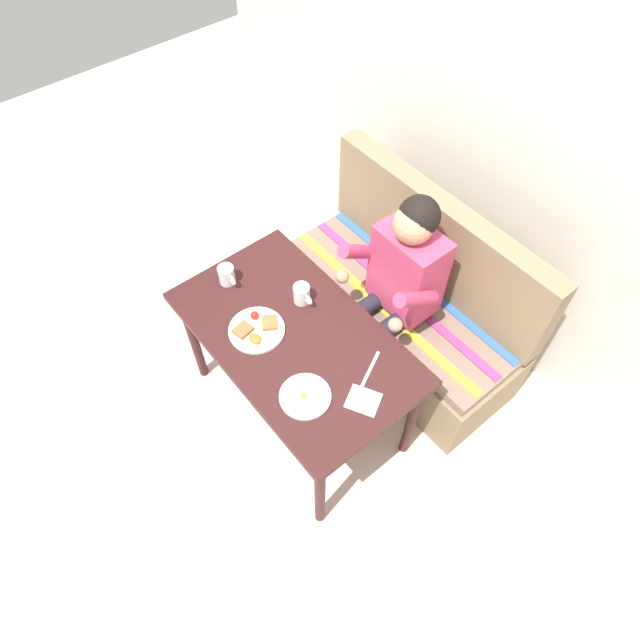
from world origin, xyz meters
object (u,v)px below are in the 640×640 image
at_px(couch, 404,305).
at_px(coffee_mug, 302,294).
at_px(plate_breakfast, 256,329).
at_px(person, 397,279).
at_px(knife, 370,369).
at_px(napkin, 363,401).
at_px(plate_eggs, 305,396).
at_px(table, 295,345).
at_px(coffee_mug_second, 227,275).

height_order(couch, coffee_mug, couch).
relative_size(plate_breakfast, coffee_mug, 2.21).
xyz_separation_m(plate_breakfast, coffee_mug, (-0.01, 0.27, 0.04)).
relative_size(person, knife, 6.06).
xyz_separation_m(couch, napkin, (0.45, -0.74, 0.40)).
bearing_deg(plate_eggs, couch, 106.92).
height_order(table, knife, knife).
height_order(table, coffee_mug, coffee_mug).
xyz_separation_m(person, coffee_mug_second, (-0.52, -0.65, 0.04)).
height_order(table, person, person).
xyz_separation_m(couch, knife, (0.35, -0.62, 0.40)).
distance_m(plate_eggs, coffee_mug_second, 0.75).
height_order(coffee_mug, napkin, coffee_mug).
bearing_deg(coffee_mug_second, coffee_mug, 32.91).
bearing_deg(knife, plate_eggs, -129.20).
bearing_deg(coffee_mug, couch, 77.30).
height_order(couch, plate_breakfast, couch).
relative_size(plate_eggs, coffee_mug, 1.89).
distance_m(couch, coffee_mug, 0.77).
xyz_separation_m(plate_breakfast, plate_eggs, (0.41, -0.04, -0.00)).
relative_size(table, coffee_mug, 10.17).
distance_m(coffee_mug_second, napkin, 0.92).
xyz_separation_m(couch, person, (0.06, -0.17, 0.41)).
distance_m(couch, napkin, 0.96).
bearing_deg(plate_eggs, plate_breakfast, 174.48).
xyz_separation_m(plate_eggs, coffee_mug_second, (-0.74, 0.10, 0.04)).
height_order(couch, knife, couch).
relative_size(coffee_mug, coffee_mug_second, 1.00).
height_order(person, knife, person).
relative_size(napkin, knife, 0.68).
bearing_deg(knife, napkin, -78.49).
relative_size(coffee_mug_second, napkin, 0.87).
xyz_separation_m(plate_eggs, coffee_mug, (-0.42, 0.31, 0.04)).
height_order(person, plate_eggs, person).
xyz_separation_m(napkin, knife, (-0.10, 0.13, -0.00)).
xyz_separation_m(table, person, (0.06, 0.59, 0.09)).
distance_m(couch, knife, 0.82).
height_order(table, coffee_mug_second, coffee_mug_second).
distance_m(couch, person, 0.45).
bearing_deg(plate_breakfast, knife, 28.81).
height_order(couch, plate_eggs, couch).
height_order(plate_breakfast, knife, plate_breakfast).
distance_m(couch, plate_breakfast, 0.99).
relative_size(table, couch, 0.83).
bearing_deg(napkin, knife, 127.33).
bearing_deg(napkin, coffee_mug, 167.37).
relative_size(couch, coffee_mug_second, 12.20).
distance_m(table, person, 0.60).
bearing_deg(coffee_mug, person, 65.75).
xyz_separation_m(plate_eggs, napkin, (0.17, 0.18, -0.01)).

